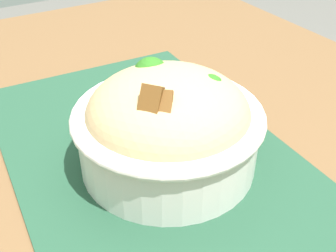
% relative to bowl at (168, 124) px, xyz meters
% --- Properties ---
extents(table, '(1.06, 0.84, 0.77)m').
position_rel_bowl_xyz_m(table, '(0.04, -0.02, -0.14)').
color(table, brown).
rests_on(table, ground_plane).
extents(placemat, '(0.46, 0.32, 0.00)m').
position_rel_bowl_xyz_m(placemat, '(0.04, 0.01, -0.05)').
color(placemat, '#1E422D').
rests_on(placemat, table).
extents(bowl, '(0.23, 0.23, 0.12)m').
position_rel_bowl_xyz_m(bowl, '(0.00, 0.00, 0.00)').
color(bowl, silver).
rests_on(bowl, placemat).
extents(fork, '(0.03, 0.13, 0.00)m').
position_rel_bowl_xyz_m(fork, '(0.11, -0.02, -0.05)').
color(fork, silver).
rests_on(fork, placemat).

